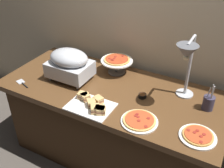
# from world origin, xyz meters

# --- Properties ---
(ground_plane) EXTENTS (8.00, 8.00, 0.00)m
(ground_plane) POSITION_xyz_m (0.00, 0.00, 0.00)
(ground_plane) COLOR #4C443D
(back_wall) EXTENTS (4.40, 0.04, 2.40)m
(back_wall) POSITION_xyz_m (0.00, 0.50, 1.20)
(back_wall) COLOR #C6B593
(back_wall) RESTS_ON ground_plane
(buffet_table) EXTENTS (1.90, 0.84, 0.76)m
(buffet_table) POSITION_xyz_m (0.00, 0.00, 0.39)
(buffet_table) COLOR brown
(buffet_table) RESTS_ON ground_plane
(chafing_dish) EXTENTS (0.37, 0.27, 0.28)m
(chafing_dish) POSITION_xyz_m (-0.39, -0.03, 0.92)
(chafing_dish) COLOR #B7BABF
(chafing_dish) RESTS_ON buffet_table
(heat_lamp) EXTENTS (0.15, 0.33, 0.52)m
(heat_lamp) POSITION_xyz_m (0.56, 0.06, 1.17)
(heat_lamp) COLOR #B7BABF
(heat_lamp) RESTS_ON buffet_table
(pizza_plate_front) EXTENTS (0.25, 0.25, 0.03)m
(pizza_plate_front) POSITION_xyz_m (0.77, -0.23, 0.77)
(pizza_plate_front) COLOR white
(pizza_plate_front) RESTS_ON buffet_table
(pizza_plate_center) EXTENTS (0.26, 0.26, 0.03)m
(pizza_plate_center) POSITION_xyz_m (0.37, -0.28, 0.77)
(pizza_plate_center) COLOR white
(pizza_plate_center) RESTS_ON buffet_table
(pizza_plate_raised_stand) EXTENTS (0.29, 0.29, 0.14)m
(pizza_plate_raised_stand) POSITION_xyz_m (-0.09, 0.27, 0.87)
(pizza_plate_raised_stand) COLOR #595B60
(pizza_plate_raised_stand) RESTS_ON buffet_table
(sandwich_platter) EXTENTS (0.35, 0.26, 0.06)m
(sandwich_platter) POSITION_xyz_m (-0.01, -0.29, 0.78)
(sandwich_platter) COLOR white
(sandwich_platter) RESTS_ON buffet_table
(sauce_cup_near) EXTENTS (0.06, 0.06, 0.03)m
(sauce_cup_near) POSITION_xyz_m (0.27, 0.01, 0.78)
(sauce_cup_near) COLOR black
(sauce_cup_near) RESTS_ON buffet_table
(utensil_holder) EXTENTS (0.08, 0.08, 0.22)m
(utensil_holder) POSITION_xyz_m (0.76, 0.11, 0.82)
(utensil_holder) COLOR #383347
(utensil_holder) RESTS_ON buffet_table
(serving_spatula) EXTENTS (0.17, 0.09, 0.01)m
(serving_spatula) POSITION_xyz_m (-0.72, -0.30, 0.76)
(serving_spatula) COLOR #B7BABF
(serving_spatula) RESTS_ON buffet_table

